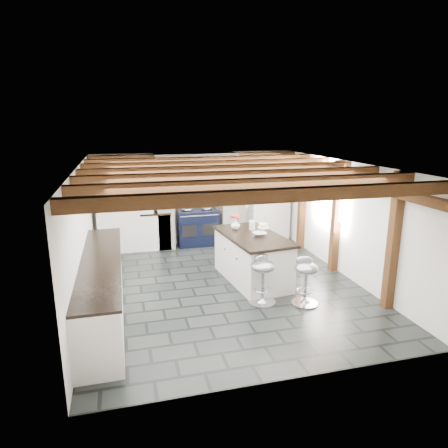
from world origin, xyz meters
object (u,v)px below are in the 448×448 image
object	(u,v)px
bar_stool_far	(262,274)
bar_stool_near	(306,276)
range_cooker	(197,227)
kitchen_island	(252,257)

from	to	relation	value
bar_stool_far	bar_stool_near	bearing A→B (deg)	-37.30
range_cooker	kitchen_island	size ratio (longest dim) A/B	0.50
kitchen_island	bar_stool_near	bearing A→B (deg)	-73.29
bar_stool_far	range_cooker	bearing A→B (deg)	76.93
kitchen_island	bar_stool_far	size ratio (longest dim) A/B	2.29
range_cooker	bar_stool_near	distance (m)	3.99
kitchen_island	range_cooker	bearing A→B (deg)	96.24
bar_stool_near	bar_stool_far	distance (m)	0.73
range_cooker	bar_stool_far	world-z (taller)	range_cooker
range_cooker	kitchen_island	xyz separation A→B (m)	(0.59, -2.58, 0.01)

